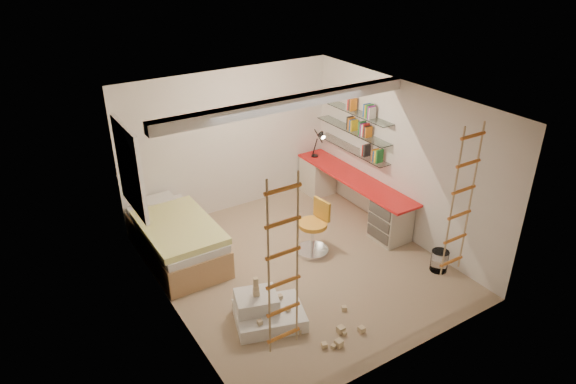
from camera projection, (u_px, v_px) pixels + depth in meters
floor at (298, 265)px, 7.96m from camera, size 4.50×4.50×0.00m
ceiling_beam at (288, 103)px, 7.05m from camera, size 4.00×0.18×0.16m
window_frame at (130, 169)px, 7.46m from camera, size 0.06×1.15×1.35m
window_blind at (132, 168)px, 7.47m from camera, size 0.02×1.00×1.20m
rope_ladder_left at (283, 268)px, 5.32m from camera, size 0.41×0.04×2.13m
rope_ladder_right at (461, 203)px, 6.60m from camera, size 0.41×0.04×2.13m
waste_bin at (439, 261)px, 7.79m from camera, size 0.26×0.26×0.33m
desk at (352, 194)px, 9.25m from camera, size 0.56×2.80×0.75m
shelves at (353, 131)px, 9.02m from camera, size 0.25×1.80×0.71m
bed at (177, 239)px, 8.04m from camera, size 1.02×2.00×0.69m
task_lamp at (320, 140)px, 9.61m from camera, size 0.14×0.36×0.57m
swivel_chair at (314, 234)px, 8.16m from camera, size 0.59×0.59×0.89m
play_platform at (266, 311)px, 6.76m from camera, size 1.05×0.93×0.39m
toy_blocks at (305, 317)px, 6.61m from camera, size 1.28×1.08×0.66m
books at (353, 123)px, 8.96m from camera, size 0.14×0.70×0.92m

